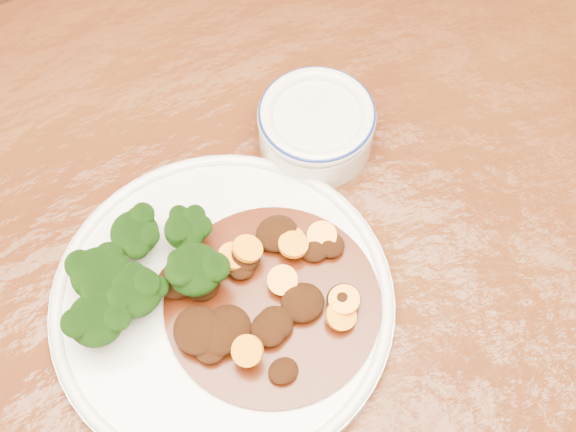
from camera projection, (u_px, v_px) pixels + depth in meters
dining_table at (268, 340)px, 0.77m from camera, size 1.53×0.95×0.75m
dinner_plate at (222, 302)px, 0.70m from camera, size 0.30×0.30×0.02m
broccoli_florets at (134, 274)px, 0.67m from camera, size 0.14×0.10×0.05m
mince_stew at (255, 298)px, 0.68m from camera, size 0.19×0.19×0.04m
dip_bowl at (316, 125)px, 0.76m from camera, size 0.11×0.11×0.05m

